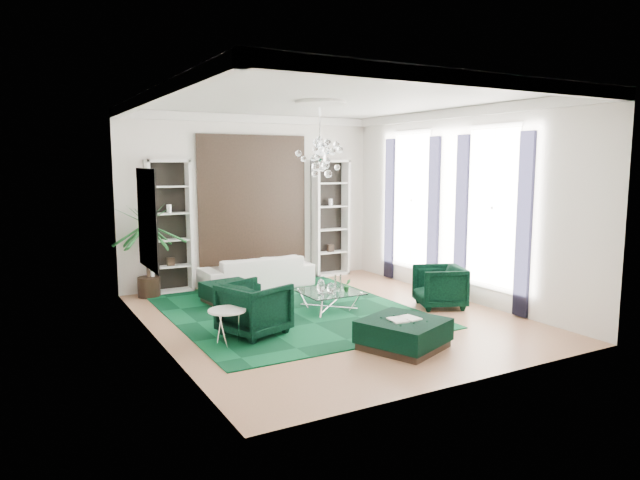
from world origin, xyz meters
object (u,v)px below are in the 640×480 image
sofa (257,272)px  armchair_right (440,287)px  ottoman_side (229,293)px  palm (147,237)px  side_table (227,328)px  ottoman_front (403,334)px  armchair_left (254,309)px  coffee_table (329,301)px

sofa → armchair_right: bearing=125.7°
ottoman_side → palm: size_ratio=0.37×
side_table → ottoman_front: bearing=-31.7°
armchair_left → palm: 3.66m
sofa → palm: bearing=-8.3°
ottoman_front → palm: size_ratio=0.44×
coffee_table → ottoman_front: size_ratio=0.97×
coffee_table → ottoman_front: bearing=-93.1°
armchair_left → ottoman_front: armchair_left is taller
armchair_left → coffee_table: armchair_left is taller
palm → coffee_table: bearing=-45.3°
armchair_left → palm: (-0.89, 3.46, 0.81)m
sofa → side_table: sofa is taller
armchair_left → ottoman_side: armchair_left is taller
armchair_left → palm: bearing=-5.6°
armchair_right → sofa: bearing=-121.1°
side_table → palm: size_ratio=0.23×
side_table → armchair_right: bearing=3.2°
side_table → palm: bearing=94.8°
sofa → coffee_table: sofa is taller
coffee_table → ottoman_front: ottoman_front is taller
sofa → armchair_right: (2.39, -3.24, 0.04)m
palm → armchair_right: bearing=-37.4°
armchair_left → armchair_right: size_ratio=1.07×
armchair_left → armchair_right: 3.75m
coffee_table → side_table: bearing=-155.8°
coffee_table → ottoman_side: (-1.43, 1.42, 0.02)m
armchair_left → armchair_right: armchair_left is taller
ottoman_front → armchair_right: bearing=37.8°
armchair_left → side_table: bearing=99.4°
sofa → ottoman_side: sofa is taller
armchair_right → side_table: size_ratio=1.54×
armchair_left → coffee_table: 1.96m
coffee_table → palm: (-2.69, 2.72, 1.05)m
coffee_table → side_table: size_ratio=1.86×
coffee_table → ottoman_front: 2.45m
ottoman_side → ottoman_front: ottoman_front is taller
armchair_left → armchair_right: bearing=-111.4°
sofa → palm: 2.44m
armchair_right → armchair_left: bearing=-68.8°
side_table → ottoman_side: bearing=69.2°
ottoman_side → armchair_left: bearing=-99.6°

